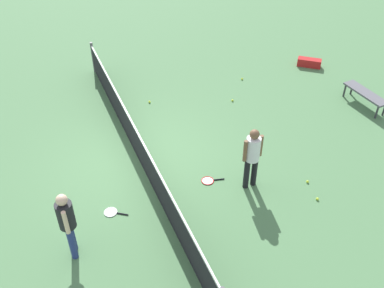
{
  "coord_description": "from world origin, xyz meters",
  "views": [
    {
      "loc": [
        -8.85,
        2.17,
        7.74
      ],
      "look_at": [
        -1.01,
        -1.1,
        0.9
      ],
      "focal_mm": 42.09,
      "sensor_mm": 36.0,
      "label": 1
    }
  ],
  "objects": [
    {
      "name": "player_far_side",
      "position": [
        -2.4,
        2.15,
        1.01
      ],
      "size": [
        0.53,
        0.38,
        1.7
      ],
      "color": "navy",
      "rests_on": "ground_plane"
    },
    {
      "name": "equipment_bag",
      "position": [
        2.49,
        -6.95,
        0.14
      ],
      "size": [
        0.72,
        0.8,
        0.28
      ],
      "color": "#B21E1E",
      "rests_on": "ground_plane"
    },
    {
      "name": "courtside_bench",
      "position": [
        -0.25,
        -7.09,
        0.42
      ],
      "size": [
        1.53,
        0.54,
        0.48
      ],
      "color": "#595960",
      "rests_on": "ground_plane"
    },
    {
      "name": "tennis_ball_stray_left",
      "position": [
        -3.08,
        -3.47,
        0.03
      ],
      "size": [
        0.07,
        0.07,
        0.07
      ],
      "primitive_type": "sphere",
      "color": "#C6E033",
      "rests_on": "ground_plane"
    },
    {
      "name": "tennis_ball_baseline",
      "position": [
        -2.49,
        -3.59,
        0.03
      ],
      "size": [
        0.07,
        0.07,
        0.07
      ],
      "primitive_type": "sphere",
      "color": "#C6E033",
      "rests_on": "ground_plane"
    },
    {
      "name": "player_near_side",
      "position": [
        -2.01,
        -2.21,
        1.01
      ],
      "size": [
        0.37,
        0.53,
        1.7
      ],
      "color": "black",
      "rests_on": "ground_plane"
    },
    {
      "name": "ground_plane",
      "position": [
        0.0,
        0.0,
        0.0
      ],
      "size": [
        40.0,
        40.0,
        0.0
      ],
      "primitive_type": "plane",
      "color": "#4C7A4C"
    },
    {
      "name": "tennis_ball_midcourt",
      "position": [
        2.42,
        -1.1,
        0.03
      ],
      "size": [
        0.07,
        0.07,
        0.07
      ],
      "primitive_type": "sphere",
      "color": "#C6E033",
      "rests_on": "ground_plane"
    },
    {
      "name": "tennis_ball_near_player",
      "position": [
        2.54,
        -4.4,
        0.03
      ],
      "size": [
        0.07,
        0.07,
        0.07
      ],
      "primitive_type": "sphere",
      "color": "#C6E033",
      "rests_on": "ground_plane"
    },
    {
      "name": "tennis_racket_near_player",
      "position": [
        -1.49,
        -1.35,
        0.01
      ],
      "size": [
        0.38,
        0.61,
        0.03
      ],
      "color": "red",
      "rests_on": "ground_plane"
    },
    {
      "name": "tennis_ball_by_net",
      "position": [
        1.5,
        -3.52,
        0.03
      ],
      "size": [
        0.07,
        0.07,
        0.07
      ],
      "primitive_type": "sphere",
      "color": "#C6E033",
      "rests_on": "ground_plane"
    },
    {
      "name": "tennis_racket_far_player",
      "position": [
        -1.6,
        1.15,
        0.01
      ],
      "size": [
        0.47,
        0.58,
        0.03
      ],
      "color": "white",
      "rests_on": "ground_plane"
    },
    {
      "name": "court_net",
      "position": [
        0.0,
        0.0,
        0.5
      ],
      "size": [
        10.09,
        0.09,
        1.07
      ],
      "color": "#4C4C51",
      "rests_on": "ground_plane"
    }
  ]
}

